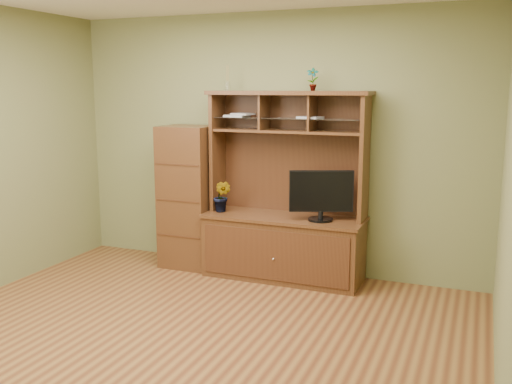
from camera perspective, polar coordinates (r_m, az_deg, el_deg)
The scene contains 8 objects.
room at distance 4.22m, azimuth -7.87°, elevation 2.37°, with size 4.54×4.04×2.74m.
media_hutch at distance 5.84m, azimuth 2.86°, elevation -3.59°, with size 1.66×0.61×1.90m.
monitor at distance 5.56m, azimuth 6.52°, elevation -0.23°, with size 0.60×0.28×0.50m.
orchid_plant at distance 5.94m, azimuth -3.41°, elevation -0.44°, with size 0.18×0.15×0.33m, color #2A541D.
top_plant at distance 5.66m, azimuth 5.68°, elevation 11.16°, with size 0.12×0.08×0.22m, color #2F6523.
reed_diffuser at distance 5.98m, azimuth -2.87°, elevation 11.07°, with size 0.05×0.05×0.26m.
magazines at distance 5.84m, azimuth 0.60°, elevation 7.64°, with size 1.04×0.22×0.04m.
side_cabinet at distance 6.22m, azimuth -6.72°, elevation -0.47°, with size 0.55×0.50×1.53m.
Camera 1 is at (2.08, -3.62, 1.94)m, focal length 40.00 mm.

